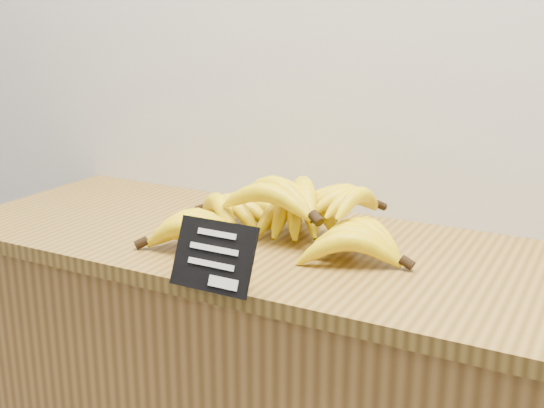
{
  "coord_description": "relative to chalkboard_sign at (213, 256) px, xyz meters",
  "views": [
    {
      "loc": [
        0.42,
        1.6,
        1.38
      ],
      "look_at": [
        -0.17,
        2.7,
        1.02
      ],
      "focal_mm": 45.0,
      "sensor_mm": 36.0,
      "label": 1
    }
  ],
  "objects": [
    {
      "name": "counter_top",
      "position": [
        -0.01,
        0.27,
        -0.07
      ],
      "size": [
        1.43,
        0.54,
        0.03
      ],
      "primitive_type": "cube",
      "color": "olive",
      "rests_on": "counter"
    },
    {
      "name": "banana_pile",
      "position": [
        -0.01,
        0.26,
        -0.0
      ],
      "size": [
        0.52,
        0.34,
        0.13
      ],
      "color": "yellow",
      "rests_on": "counter_top"
    },
    {
      "name": "chalkboard_sign",
      "position": [
        0.0,
        0.0,
        0.0
      ],
      "size": [
        0.15,
        0.05,
        0.11
      ],
      "primitive_type": "cube",
      "rotation": [
        -0.41,
        0.0,
        0.0
      ],
      "color": "black",
      "rests_on": "counter_top"
    }
  ]
}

